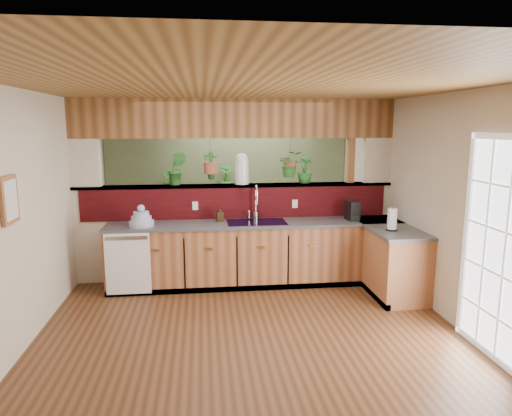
{
  "coord_description": "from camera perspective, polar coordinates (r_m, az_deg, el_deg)",
  "views": [
    {
      "loc": [
        -0.49,
        -5.21,
        2.23
      ],
      "look_at": [
        0.21,
        0.7,
        1.15
      ],
      "focal_mm": 32.0,
      "sensor_mm": 36.0,
      "label": 1
    }
  ],
  "objects": [
    {
      "name": "wall_back",
      "position": [
        8.78,
        -3.51,
        4.18
      ],
      "size": [
        4.6,
        0.02,
        2.6
      ],
      "primitive_type": "cube",
      "color": "beige",
      "rests_on": "ground"
    },
    {
      "name": "hanging_plant_a",
      "position": [
        6.58,
        -5.74,
        6.44
      ],
      "size": [
        0.24,
        0.19,
        0.53
      ],
      "color": "brown",
      "rests_on": "header_beam"
    },
    {
      "name": "ledge_plant_right",
      "position": [
        6.76,
        6.12,
        4.75
      ],
      "size": [
        0.24,
        0.24,
        0.39
      ],
      "primitive_type": "imported",
      "rotation": [
        0.0,
        0.0,
        0.09
      ],
      "color": "#21591F",
      "rests_on": "pass_through_ledge"
    },
    {
      "name": "hanging_plant_b",
      "position": [
        6.7,
        4.31,
        6.9
      ],
      "size": [
        0.35,
        0.31,
        0.49
      ],
      "color": "brown",
      "rests_on": "header_beam"
    },
    {
      "name": "sage_backwall",
      "position": [
        8.76,
        -3.51,
        4.17
      ],
      "size": [
        4.55,
        0.02,
        2.55
      ],
      "primitive_type": "cube",
      "color": "#566947",
      "rests_on": "ground"
    },
    {
      "name": "shelf_plant_a",
      "position": [
        8.55,
        -10.91,
        3.19
      ],
      "size": [
        0.22,
        0.16,
        0.38
      ],
      "primitive_type": "imported",
      "rotation": [
        0.0,
        0.0,
        0.13
      ],
      "color": "#21591F",
      "rests_on": "shelving_console"
    },
    {
      "name": "pass_through_partition",
      "position": [
        6.66,
        -2.19,
        1.3
      ],
      "size": [
        4.6,
        0.21,
        2.6
      ],
      "color": "beige",
      "rests_on": "ground"
    },
    {
      "name": "shelf_plant_b",
      "position": [
        8.53,
        -3.82,
        3.72
      ],
      "size": [
        0.29,
        0.29,
        0.49
      ],
      "primitive_type": "imported",
      "rotation": [
        0.0,
        0.0,
        -0.05
      ],
      "color": "#21591F",
      "rests_on": "shelving_console"
    },
    {
      "name": "framed_print",
      "position": [
        4.81,
        -28.43,
        0.9
      ],
      "size": [
        0.04,
        0.35,
        0.45
      ],
      "color": "brown",
      "rests_on": "wall_left"
    },
    {
      "name": "pass_through_ledge",
      "position": [
        6.64,
        -2.46,
        2.83
      ],
      "size": [
        4.6,
        0.21,
        0.04
      ],
      "primitive_type": "cube",
      "color": "brown",
      "rests_on": "ground"
    },
    {
      "name": "faucet",
      "position": [
        6.47,
        -0.05,
        0.86
      ],
      "size": [
        0.22,
        0.22,
        0.51
      ],
      "color": "#B7B7B2",
      "rests_on": "countertop"
    },
    {
      "name": "header_beam",
      "position": [
        6.58,
        -2.53,
        11.1
      ],
      "size": [
        4.6,
        0.15,
        0.55
      ],
      "primitive_type": "cube",
      "color": "brown",
      "rests_on": "ground"
    },
    {
      "name": "french_door",
      "position": [
        4.93,
        27.65,
        -4.77
      ],
      "size": [
        0.06,
        1.02,
        2.16
      ],
      "primitive_type": "cube",
      "color": "white",
      "rests_on": "ground"
    },
    {
      "name": "ledge_plant_left",
      "position": [
        6.6,
        -9.88,
        4.9
      ],
      "size": [
        0.27,
        0.23,
        0.48
      ],
      "primitive_type": "imported",
      "rotation": [
        0.0,
        0.0,
        -0.05
      ],
      "color": "#21591F",
      "rests_on": "pass_through_ledge"
    },
    {
      "name": "dishwasher",
      "position": [
        6.22,
        -15.73,
        -6.69
      ],
      "size": [
        0.58,
        0.03,
        0.82
      ],
      "color": "white",
      "rests_on": "ground"
    },
    {
      "name": "wall_right",
      "position": [
        5.98,
        21.13,
        0.64
      ],
      "size": [
        0.02,
        7.0,
        2.6
      ],
      "primitive_type": "cube",
      "color": "beige",
      "rests_on": "ground"
    },
    {
      "name": "glass_jar",
      "position": [
        6.62,
        -1.8,
        4.93
      ],
      "size": [
        0.2,
        0.2,
        0.45
      ],
      "color": "silver",
      "rests_on": "pass_through_ledge"
    },
    {
      "name": "wall_left",
      "position": [
        5.6,
        -25.51,
        -0.3
      ],
      "size": [
        0.02,
        7.0,
        2.6
      ],
      "primitive_type": "cube",
      "color": "beige",
      "rests_on": "ground"
    },
    {
      "name": "navy_sink",
      "position": [
        6.39,
        0.07,
        -2.46
      ],
      "size": [
        0.82,
        0.5,
        0.18
      ],
      "color": "black",
      "rests_on": "countertop"
    },
    {
      "name": "soap_dispenser",
      "position": [
        6.41,
        -4.55,
        -0.76
      ],
      "size": [
        0.11,
        0.11,
        0.21
      ],
      "primitive_type": "imported",
      "rotation": [
        0.0,
        0.0,
        0.16
      ],
      "color": "#372614",
      "rests_on": "countertop"
    },
    {
      "name": "shelving_console",
      "position": [
        8.64,
        -6.91,
        -1.34
      ],
      "size": [
        1.59,
        0.8,
        1.02
      ],
      "primitive_type": "cube",
      "rotation": [
        0.0,
        0.0,
        0.27
      ],
      "color": "black",
      "rests_on": "ground"
    },
    {
      "name": "countertop",
      "position": [
        6.48,
        5.37,
        -5.74
      ],
      "size": [
        4.14,
        1.52,
        0.9
      ],
      "color": "brown",
      "rests_on": "ground"
    },
    {
      "name": "coffee_maker",
      "position": [
        6.61,
        11.98,
        -0.43
      ],
      "size": [
        0.15,
        0.25,
        0.27
      ],
      "rotation": [
        0.0,
        0.0,
        0.09
      ],
      "color": "black",
      "rests_on": "countertop"
    },
    {
      "name": "ground",
      "position": [
        5.69,
        -1.31,
        -12.79
      ],
      "size": [
        4.6,
        7.0,
        0.01
      ],
      "primitive_type": "cube",
      "color": "#502E18",
      "rests_on": "ground"
    },
    {
      "name": "dish_stack",
      "position": [
        6.3,
        -14.13,
        -1.39
      ],
      "size": [
        0.33,
        0.33,
        0.29
      ],
      "color": "#A2AFD2",
      "rests_on": "countertop"
    },
    {
      "name": "paper_towel",
      "position": [
        6.09,
        16.65,
        -1.43
      ],
      "size": [
        0.14,
        0.14,
        0.31
      ],
      "color": "black",
      "rests_on": "countertop"
    },
    {
      "name": "wall_front",
      "position": [
        2.01,
        8.5,
        -17.43
      ],
      "size": [
        4.6,
        0.02,
        2.6
      ],
      "primitive_type": "cube",
      "color": "beige",
      "rests_on": "ground"
    },
    {
      "name": "floor_plant",
      "position": [
        7.56,
        0.81,
        -4.12
      ],
      "size": [
        0.66,
        0.58,
        0.7
      ],
      "primitive_type": "imported",
      "rotation": [
        0.0,
        0.0,
        -0.06
      ],
      "color": "#21591F",
      "rests_on": "ground"
    },
    {
      "name": "ceiling",
      "position": [
        5.25,
        -1.43,
        14.32
      ],
      "size": [
        4.6,
        7.0,
        0.01
      ],
      "primitive_type": "cube",
      "color": "brown",
      "rests_on": "ground"
    }
  ]
}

